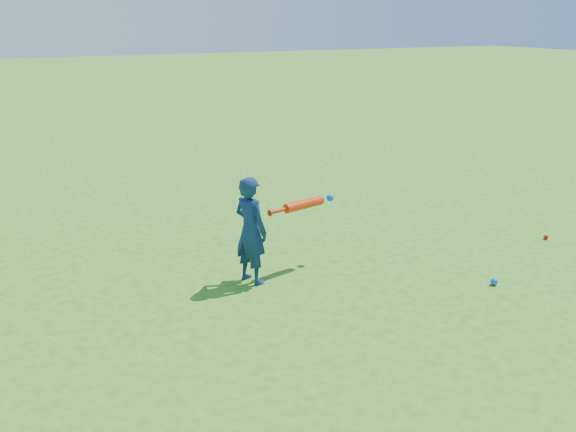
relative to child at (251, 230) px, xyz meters
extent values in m
plane|color=#2E701A|center=(0.18, -0.57, -0.56)|extent=(80.00, 80.00, 0.00)
imported|color=#10254D|center=(0.00, 0.00, 0.00)|extent=(0.39, 0.48, 1.12)
sphere|color=red|center=(3.76, -0.38, -0.53)|extent=(0.06, 0.06, 0.06)
sphere|color=blue|center=(2.19, -1.17, -0.52)|extent=(0.08, 0.08, 0.08)
cylinder|color=red|center=(0.21, 0.00, 0.16)|extent=(0.03, 0.07, 0.07)
cylinder|color=red|center=(0.32, 0.03, 0.16)|extent=(0.23, 0.10, 0.04)
cylinder|color=red|center=(0.66, 0.12, 0.16)|extent=(0.49, 0.22, 0.10)
sphere|color=red|center=(0.89, 0.18, 0.16)|extent=(0.10, 0.10, 0.10)
sphere|color=blue|center=(1.04, 0.22, 0.16)|extent=(0.08, 0.08, 0.08)
camera|label=1|loc=(-2.34, -5.68, 2.08)|focal=40.00mm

